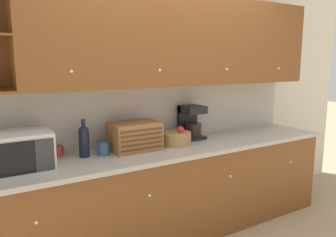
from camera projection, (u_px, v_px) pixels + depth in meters
The scene contains 12 objects.
ground_plane at pixel (157, 220), 3.59m from camera, with size 24.00×24.00×0.00m, color tan.
wall_back at pixel (155, 102), 3.39m from camera, with size 5.94×0.06×2.60m.
counter_unit at pixel (173, 191), 3.24m from camera, with size 3.56×0.68×0.91m.
backsplash_panel at pixel (157, 113), 3.38m from camera, with size 3.54×0.01×0.58m.
upper_cabinets at pixel (181, 41), 3.19m from camera, with size 3.54×0.39×0.86m.
microwave at pixel (12, 152), 2.41m from camera, with size 0.54×0.40×0.30m.
mug at pixel (58, 151), 2.83m from camera, with size 0.09×0.08×0.09m.
wine_bottle at pixel (84, 140), 2.79m from camera, with size 0.09×0.09×0.33m.
storage_canister at pixel (103, 148), 2.87m from camera, with size 0.11×0.11×0.12m.
bread_box at pixel (135, 136), 3.01m from camera, with size 0.44×0.30×0.26m.
fruit_basket at pixel (176, 138), 3.22m from camera, with size 0.30×0.30×0.19m.
coffee_maker at pixel (191, 122), 3.47m from camera, with size 0.23×0.23×0.35m.
Camera 1 is at (-1.65, -2.91, 1.71)m, focal length 35.00 mm.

